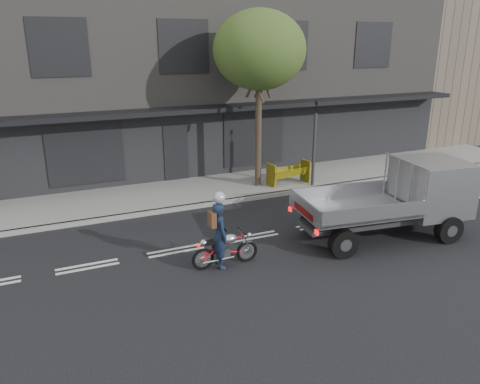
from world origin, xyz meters
name	(u,v)px	position (x,y,z in m)	size (l,w,h in m)	color
ground	(252,237)	(0.00, 0.00, 0.00)	(80.00, 80.00, 0.00)	black
sidewalk	(201,190)	(0.00, 4.70, 0.07)	(32.00, 3.20, 0.15)	gray
kerb	(216,203)	(0.00, 3.10, 0.07)	(32.00, 0.20, 0.15)	gray
building_main	(154,75)	(0.00, 11.30, 4.00)	(26.00, 10.00, 8.00)	slate
building_neighbour	(460,49)	(20.00, 11.30, 5.00)	(14.00, 10.00, 10.00)	brown
street_tree	(259,51)	(2.20, 4.20, 5.28)	(3.40, 3.40, 6.74)	#382B21
traffic_light_pole	(314,148)	(4.20, 3.35, 1.65)	(0.12, 0.12, 3.50)	#2D2D30
motorcycle	(225,248)	(-1.43, -1.36, 0.48)	(1.83, 0.53, 0.94)	black
rider	(220,235)	(-1.58, -1.36, 0.88)	(0.64, 0.42, 1.77)	#15223A
flatbed_ute	(417,191)	(4.68, -1.68, 1.34)	(5.30, 2.67, 2.36)	black
construction_barrier	(292,174)	(3.41, 3.63, 0.62)	(1.67, 0.67, 0.94)	yellow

